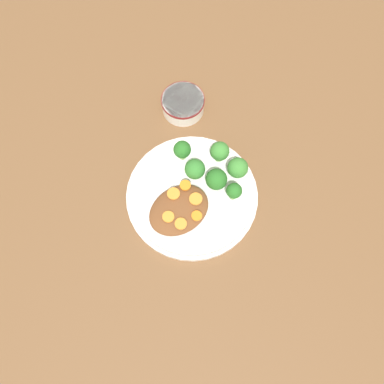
{
  "coord_description": "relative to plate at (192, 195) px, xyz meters",
  "views": [
    {
      "loc": [
        0.16,
        0.23,
        0.77
      ],
      "look_at": [
        0.0,
        0.0,
        0.03
      ],
      "focal_mm": 35.0,
      "sensor_mm": 36.0,
      "label": 1
    }
  ],
  "objects": [
    {
      "name": "ground_plane",
      "position": [
        0.0,
        0.0,
        -0.01
      ],
      "size": [
        4.0,
        4.0,
        0.0
      ],
      "primitive_type": "plane",
      "color": "brown"
    },
    {
      "name": "plate",
      "position": [
        0.0,
        0.0,
        0.0
      ],
      "size": [
        0.29,
        0.29,
        0.02
      ],
      "color": "white",
      "rests_on": "ground_plane"
    },
    {
      "name": "dip_bowl",
      "position": [
        -0.11,
        -0.2,
        0.01
      ],
      "size": [
        0.1,
        0.1,
        0.04
      ],
      "color": "white",
      "rests_on": "ground_plane"
    },
    {
      "name": "stew_mound",
      "position": [
        0.04,
        0.02,
        0.02
      ],
      "size": [
        0.13,
        0.1,
        0.02
      ],
      "primitive_type": "ellipsoid",
      "color": "brown",
      "rests_on": "plate"
    },
    {
      "name": "broccoli_floret_0",
      "position": [
        -0.05,
        0.01,
        0.04
      ],
      "size": [
        0.05,
        0.05,
        0.06
      ],
      "color": "#759E51",
      "rests_on": "plate"
    },
    {
      "name": "broccoli_floret_1",
      "position": [
        -0.07,
        0.05,
        0.04
      ],
      "size": [
        0.03,
        0.03,
        0.05
      ],
      "color": "#7FA85B",
      "rests_on": "plate"
    },
    {
      "name": "broccoli_floret_2",
      "position": [
        -0.03,
        -0.03,
        0.04
      ],
      "size": [
        0.04,
        0.04,
        0.06
      ],
      "color": "#7FA85B",
      "rests_on": "plate"
    },
    {
      "name": "broccoli_floret_3",
      "position": [
        -0.1,
        -0.04,
        0.04
      ],
      "size": [
        0.04,
        0.04,
        0.05
      ],
      "color": "#7FA85B",
      "rests_on": "plate"
    },
    {
      "name": "broccoli_floret_4",
      "position": [
        -0.04,
        -0.09,
        0.04
      ],
      "size": [
        0.04,
        0.04,
        0.05
      ],
      "color": "#7FA85B",
      "rests_on": "plate"
    },
    {
      "name": "broccoli_floret_5",
      "position": [
        -0.11,
        0.02,
        0.04
      ],
      "size": [
        0.04,
        0.04,
        0.06
      ],
      "color": "#759E51",
      "rests_on": "plate"
    },
    {
      "name": "carrot_slice_0",
      "position": [
        0.06,
        0.05,
        0.03
      ],
      "size": [
        0.03,
        0.03,
        0.0
      ],
      "primitive_type": "cylinder",
      "color": "orange",
      "rests_on": "stew_mound"
    },
    {
      "name": "carrot_slice_1",
      "position": [
        0.04,
        -0.02,
        0.03
      ],
      "size": [
        0.03,
        0.03,
        0.0
      ],
      "primitive_type": "cylinder",
      "color": "orange",
      "rests_on": "stew_mound"
    },
    {
      "name": "carrot_slice_2",
      "position": [
        0.01,
        0.02,
        0.03
      ],
      "size": [
        0.03,
        0.03,
        0.0
      ],
      "primitive_type": "cylinder",
      "color": "orange",
      "rests_on": "stew_mound"
    },
    {
      "name": "carrot_slice_3",
      "position": [
        0.07,
        0.02,
        0.03
      ],
      "size": [
        0.02,
        0.02,
        0.0
      ],
      "primitive_type": "cylinder",
      "color": "orange",
      "rests_on": "stew_mound"
    },
    {
      "name": "carrot_slice_4",
      "position": [
        0.01,
        -0.02,
        0.03
      ],
      "size": [
        0.02,
        0.02,
        0.01
      ],
      "primitive_type": "cylinder",
      "color": "orange",
      "rests_on": "stew_mound"
    },
    {
      "name": "carrot_slice_5",
      "position": [
        0.02,
        0.05,
        0.03
      ],
      "size": [
        0.02,
        0.02,
        0.0
      ],
      "primitive_type": "cylinder",
      "color": "orange",
      "rests_on": "stew_mound"
    }
  ]
}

